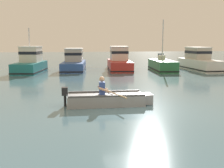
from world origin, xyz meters
name	(u,v)px	position (x,y,z in m)	size (l,w,h in m)	color
ground_plane	(137,107)	(0.00, 0.00, 0.00)	(120.00, 120.00, 0.00)	slate
rowboat_with_person	(107,99)	(-1.10, 0.56, 0.25)	(3.71, 1.93, 1.19)	gray
moored_boat_teal	(30,63)	(-5.88, 13.45, 0.81)	(2.63, 4.89, 3.73)	#1E727A
moored_boat_blue	(74,62)	(-2.16, 14.79, 0.73)	(2.53, 5.80, 2.00)	#2D519E
moored_boat_red	(119,61)	(2.00, 14.39, 0.80)	(2.51, 5.86, 2.18)	#B72D28
moored_boat_green	(162,66)	(5.68, 12.88, 0.46)	(2.13, 4.99, 4.52)	#287042
moored_boat_white	(199,61)	(9.32, 13.04, 0.78)	(2.02, 5.76, 2.10)	white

